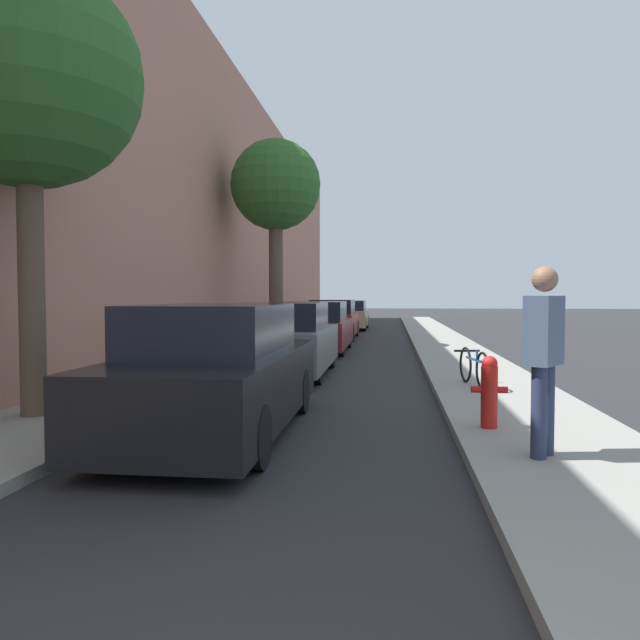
# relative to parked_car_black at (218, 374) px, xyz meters

# --- Properties ---
(ground_plane) EXTENTS (120.00, 120.00, 0.00)m
(ground_plane) POSITION_rel_parked_car_black_xyz_m (0.81, 9.94, -0.71)
(ground_plane) COLOR #28282B
(sidewalk_left) EXTENTS (2.00, 52.00, 0.12)m
(sidewalk_left) POSITION_rel_parked_car_black_xyz_m (-2.09, 9.94, -0.65)
(sidewalk_left) COLOR gray
(sidewalk_left) RESTS_ON ground
(sidewalk_right) EXTENTS (2.00, 52.00, 0.12)m
(sidewalk_right) POSITION_rel_parked_car_black_xyz_m (3.71, 9.94, -0.65)
(sidewalk_right) COLOR gray
(sidewalk_right) RESTS_ON ground
(building_facade_left) EXTENTS (0.70, 52.00, 9.14)m
(building_facade_left) POSITION_rel_parked_car_black_xyz_m (-3.44, 9.94, 3.86)
(building_facade_left) COLOR tan
(building_facade_left) RESTS_ON ground
(parked_car_black) EXTENTS (1.70, 4.35, 1.52)m
(parked_car_black) POSITION_rel_parked_car_black_xyz_m (0.00, 0.00, 0.00)
(parked_car_black) COLOR black
(parked_car_black) RESTS_ON ground
(parked_car_grey) EXTENTS (1.92, 4.01, 1.48)m
(parked_car_grey) POSITION_rel_parked_car_black_xyz_m (-0.20, 5.25, -0.01)
(parked_car_grey) COLOR black
(parked_car_grey) RESTS_ON ground
(parked_car_maroon) EXTENTS (1.88, 4.39, 1.45)m
(parked_car_maroon) POSITION_rel_parked_car_black_xyz_m (-0.17, 10.37, -0.03)
(parked_car_maroon) COLOR black
(parked_car_maroon) RESTS_ON ground
(parked_car_red) EXTENTS (1.72, 4.68, 1.47)m
(parked_car_red) POSITION_rel_parked_car_black_xyz_m (-0.15, 15.61, -0.01)
(parked_car_red) COLOR black
(parked_car_red) RESTS_ON ground
(parked_car_champagne) EXTENTS (1.75, 4.59, 1.39)m
(parked_car_champagne) POSITION_rel_parked_car_black_xyz_m (0.01, 21.82, -0.04)
(parked_car_champagne) COLOR black
(parked_car_champagne) RESTS_ON ground
(street_tree_near) EXTENTS (2.78, 2.78, 5.62)m
(street_tree_near) POSITION_rel_parked_car_black_xyz_m (-2.46, 0.26, 3.60)
(street_tree_near) COLOR brown
(street_tree_near) RESTS_ON sidewalk_left
(street_tree_far) EXTENTS (2.71, 2.71, 6.20)m
(street_tree_far) POSITION_rel_parked_car_black_xyz_m (-1.46, 11.04, 4.15)
(street_tree_far) COLOR brown
(street_tree_far) RESTS_ON sidewalk_left
(fire_hydrant) EXTENTS (0.41, 0.19, 0.82)m
(fire_hydrant) POSITION_rel_parked_car_black_xyz_m (3.11, 0.21, -0.17)
(fire_hydrant) COLOR red
(fire_hydrant) RESTS_ON sidewalk_right
(pedestrian) EXTENTS (0.44, 0.50, 1.77)m
(pedestrian) POSITION_rel_parked_car_black_xyz_m (3.41, -0.98, 0.41)
(pedestrian) COLOR #283351
(pedestrian) RESTS_ON sidewalk_right
(bicycle) EXTENTS (0.44, 1.49, 0.62)m
(bicycle) POSITION_rel_parked_car_black_xyz_m (3.37, 3.38, -0.27)
(bicycle) COLOR black
(bicycle) RESTS_ON sidewalk_right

